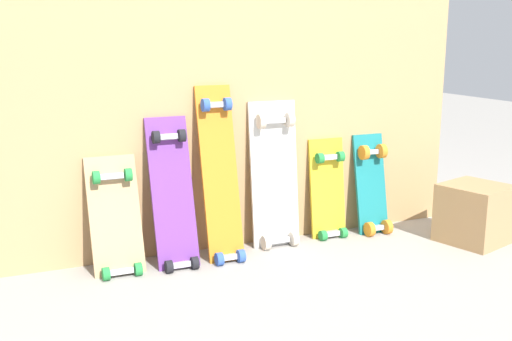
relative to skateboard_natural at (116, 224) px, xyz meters
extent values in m
plane|color=#9E9991|center=(0.63, 0.05, -0.21)|extent=(12.00, 12.00, 0.00)
cube|color=tan|center=(0.63, 0.12, 0.69)|extent=(2.24, 0.04, 1.79)
cube|color=tan|center=(0.00, 0.01, 0.00)|extent=(0.21, 0.19, 0.55)
cube|color=#B7B7BF|center=(0.00, -0.08, -0.18)|extent=(0.10, 0.04, 0.03)
cube|color=#B7B7BF|center=(0.00, 0.04, 0.19)|extent=(0.10, 0.04, 0.03)
cylinder|color=#268C3F|center=(-0.07, -0.09, -0.18)|extent=(0.03, 0.05, 0.05)
cylinder|color=#268C3F|center=(0.07, -0.09, -0.18)|extent=(0.03, 0.05, 0.05)
cylinder|color=#268C3F|center=(-0.07, 0.03, 0.20)|extent=(0.03, 0.05, 0.05)
cylinder|color=#268C3F|center=(0.07, 0.03, 0.20)|extent=(0.03, 0.05, 0.05)
cube|color=#6B338C|center=(0.25, 0.00, 0.07)|extent=(0.18, 0.21, 0.71)
cube|color=#B7B7BF|center=(0.25, -0.10, -0.18)|extent=(0.08, 0.04, 0.03)
cube|color=#B7B7BF|center=(0.25, 0.05, 0.35)|extent=(0.08, 0.04, 0.03)
cylinder|color=black|center=(0.19, -0.12, -0.18)|extent=(0.03, 0.05, 0.05)
cylinder|color=black|center=(0.30, -0.12, -0.18)|extent=(0.03, 0.05, 0.05)
cylinder|color=black|center=(0.19, 0.03, 0.35)|extent=(0.03, 0.05, 0.05)
cylinder|color=black|center=(0.30, 0.03, 0.35)|extent=(0.03, 0.05, 0.05)
cube|color=orange|center=(0.46, 0.00, 0.14)|extent=(0.16, 0.21, 0.83)
cube|color=#B7B7BF|center=(0.46, -0.10, -0.18)|extent=(0.07, 0.04, 0.03)
cube|color=#B7B7BF|center=(0.46, 0.05, 0.47)|extent=(0.07, 0.04, 0.03)
cylinder|color=#3359B2|center=(0.41, -0.12, -0.18)|extent=(0.03, 0.06, 0.06)
cylinder|color=#3359B2|center=(0.52, -0.12, -0.18)|extent=(0.03, 0.06, 0.06)
cylinder|color=#3359B2|center=(0.41, 0.03, 0.48)|extent=(0.03, 0.06, 0.06)
cylinder|color=#3359B2|center=(0.52, 0.03, 0.48)|extent=(0.03, 0.06, 0.06)
cube|color=silver|center=(0.75, 0.05, 0.10)|extent=(0.23, 0.09, 0.74)
cube|color=#B7B7BF|center=(0.75, 0.00, -0.17)|extent=(0.11, 0.04, 0.03)
cube|color=#B7B7BF|center=(0.75, 0.06, 0.39)|extent=(0.11, 0.04, 0.03)
cylinder|color=beige|center=(0.68, -0.02, -0.17)|extent=(0.03, 0.07, 0.07)
cylinder|color=beige|center=(0.83, -0.02, -0.17)|extent=(0.03, 0.07, 0.07)
cylinder|color=beige|center=(0.68, 0.04, 0.39)|extent=(0.03, 0.07, 0.07)
cylinder|color=beige|center=(0.83, 0.04, 0.39)|extent=(0.03, 0.07, 0.07)
cube|color=gold|center=(1.05, 0.06, 0.00)|extent=(0.18, 0.09, 0.56)
cube|color=#B7B7BF|center=(1.05, 0.01, -0.18)|extent=(0.08, 0.04, 0.03)
cube|color=#B7B7BF|center=(1.05, 0.06, 0.19)|extent=(0.08, 0.04, 0.03)
cylinder|color=#268C3F|center=(0.99, -0.01, -0.18)|extent=(0.03, 0.05, 0.05)
cylinder|color=#268C3F|center=(1.10, -0.01, -0.18)|extent=(0.03, 0.05, 0.05)
cylinder|color=#268C3F|center=(0.99, 0.04, 0.19)|extent=(0.03, 0.05, 0.05)
cylinder|color=#268C3F|center=(1.10, 0.04, 0.19)|extent=(0.03, 0.05, 0.05)
cube|color=#197A7F|center=(1.28, 0.04, 0.01)|extent=(0.17, 0.13, 0.55)
cube|color=#B7B7BF|center=(1.28, -0.02, -0.17)|extent=(0.07, 0.04, 0.03)
cube|color=#B7B7BF|center=(1.28, 0.05, 0.20)|extent=(0.07, 0.04, 0.03)
cylinder|color=orange|center=(1.23, -0.04, -0.17)|extent=(0.03, 0.07, 0.07)
cylinder|color=orange|center=(1.34, -0.04, -0.17)|extent=(0.03, 0.07, 0.07)
cylinder|color=orange|center=(1.23, 0.04, 0.20)|extent=(0.03, 0.07, 0.07)
cylinder|color=orange|center=(1.34, 0.04, 0.20)|extent=(0.03, 0.07, 0.07)
cube|color=tan|center=(1.65, -0.30, -0.06)|extent=(0.35, 0.35, 0.28)
camera|label=1|loc=(-0.42, -2.48, 0.78)|focal=42.88mm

